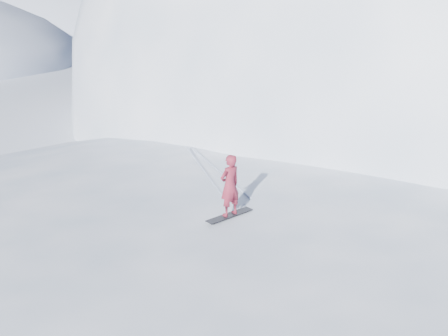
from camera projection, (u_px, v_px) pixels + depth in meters
name	position (u px, v px, depth m)	size (l,w,h in m)	color
ground	(244.00, 298.00, 14.52)	(400.00, 400.00, 0.00)	white
near_ridge	(255.00, 247.00, 17.47)	(36.00, 28.00, 4.80)	white
summit_peak	(438.00, 101.00, 42.16)	(60.00, 56.00, 56.00)	white
peak_shoulder	(328.00, 123.00, 34.72)	(28.00, 24.00, 18.00)	white
wind_bumps	(215.00, 263.00, 16.41)	(16.00, 14.40, 1.00)	white
snowboard	(230.00, 215.00, 14.22)	(1.55, 0.29, 0.03)	black
snowboarder	(230.00, 185.00, 13.93)	(0.66, 0.43, 1.80)	maroon
board_tracks	(210.00, 169.00, 18.05)	(1.52, 5.97, 0.04)	silver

